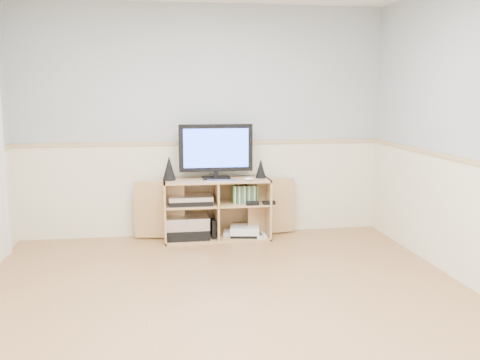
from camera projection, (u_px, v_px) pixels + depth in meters
The scene contains 11 objects.
room at pixel (220, 143), 3.74m from camera, with size 4.04×4.54×2.54m.
media_cabinet at pixel (216, 207), 5.80m from camera, with size 1.76×0.42×0.65m.
monitor at pixel (216, 149), 5.70m from camera, with size 0.79×0.18×0.58m.
speaker_left at pixel (169, 168), 5.62m from camera, with size 0.14×0.14×0.26m, color black.
speaker_right at pixel (261, 168), 5.78m from camera, with size 0.11×0.11×0.21m, color black.
keyboard at pixel (222, 181), 5.57m from camera, with size 0.31×0.13×0.01m, color silver.
mouse at pixel (249, 179), 5.61m from camera, with size 0.10×0.06×0.04m, color white.
av_components at pixel (189, 220), 5.72m from camera, with size 0.53×0.34×0.47m.
game_consoles at pixel (244, 231), 5.83m from camera, with size 0.46×0.31×0.11m.
game_cases at pixel (245, 194), 5.75m from camera, with size 0.27×0.14×0.19m, color #3F8C3F.
wall_outlet at pixel (291, 179), 6.06m from camera, with size 0.12×0.03×0.12m, color white.
Camera 1 is at (-0.49, -3.59, 1.57)m, focal length 40.00 mm.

